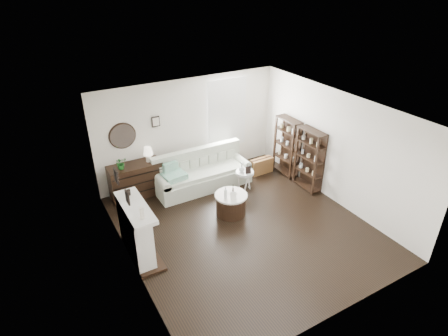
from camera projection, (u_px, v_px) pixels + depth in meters
room at (215, 116)px, 9.93m from camera, size 5.50×5.50×5.50m
fireplace at (136, 233)px, 7.27m from camera, size 0.50×1.40×1.84m
shelf_unit_far at (287, 146)px, 10.13m from camera, size 0.30×0.80×1.60m
shelf_unit_near at (309, 160)px, 9.44m from camera, size 0.30×0.80×1.60m
sofa at (202, 175)px, 9.74m from camera, size 2.49×0.86×0.97m
quilt at (174, 176)px, 9.17m from camera, size 0.60×0.52×0.14m
suitcase at (262, 166)px, 10.38m from camera, size 0.66×0.23×0.44m
dresser at (136, 180)px, 9.28m from camera, size 1.29×0.55×0.86m
table_lamp at (148, 154)px, 9.15m from camera, size 0.32×0.32×0.38m
potted_plant at (121, 163)px, 8.82m from camera, size 0.30×0.27×0.30m
drum_table at (231, 204)px, 8.64m from camera, size 0.75×0.75×0.52m
pedestal_table at (245, 173)px, 9.41m from camera, size 0.47×0.47×0.56m
eiffel_drum at (233, 189)px, 8.54m from camera, size 0.13×0.13×0.21m
bottle_drum at (226, 193)px, 8.30m from camera, size 0.07×0.07×0.30m
card_frame_drum at (233, 196)px, 8.31m from camera, size 0.15×0.10×0.18m
eiffel_ped at (247, 167)px, 9.41m from camera, size 0.11×0.11×0.17m
flask_ped at (242, 167)px, 9.31m from camera, size 0.15×0.15×0.27m
card_frame_ped at (248, 170)px, 9.26m from camera, size 0.15×0.08×0.19m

